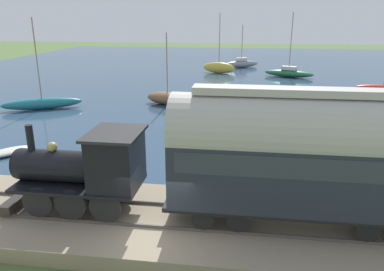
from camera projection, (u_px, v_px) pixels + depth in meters
ground_plane at (157, 248)px, 12.72m from camera, size 200.00×200.00×0.00m
harbor_water at (225, 70)px, 54.29m from camera, size 80.00×80.00×0.01m
rail_embankment at (163, 223)px, 13.71m from camera, size 5.27×56.00×0.69m
steam_locomotive at (89, 166)px, 13.41m from camera, size 2.25×5.10×3.15m
passenger_coach at (304, 153)px, 12.17m from camera, size 2.36×9.12×4.71m
sailboat_gray at (241, 64)px, 56.97m from camera, size 3.83×5.57×6.27m
sailboat_yellow at (219, 67)px, 51.27m from camera, size 2.24×4.66×7.89m
sailboat_red at (383, 88)px, 38.21m from camera, size 2.13×5.67×5.31m
sailboat_brown at (168, 98)px, 33.14m from camera, size 3.15×4.53×6.21m
sailboat_green at (289, 73)px, 48.16m from camera, size 3.65×6.47×8.00m
sailboat_teal at (42, 103)px, 31.50m from camera, size 3.90×6.27×7.43m
rowboat_mid_harbor at (311, 184)px, 17.06m from camera, size 1.92×2.68×0.44m
rowboat_near_shore at (274, 130)px, 25.23m from camera, size 1.30×2.21×0.35m
rowboat_off_pier at (8, 152)px, 21.18m from camera, size 2.82×2.52×0.35m
rowboat_far_out at (80, 166)px, 19.12m from camera, size 1.04×2.85×0.39m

